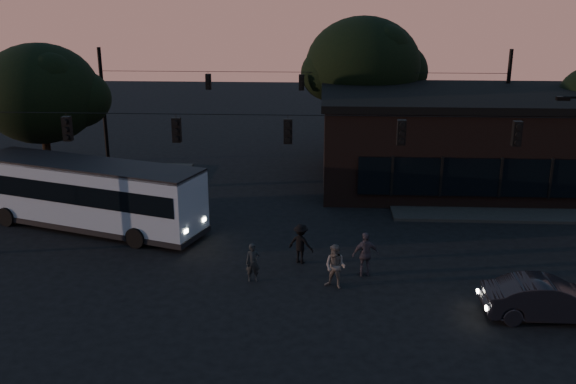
# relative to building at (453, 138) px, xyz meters

# --- Properties ---
(ground) EXTENTS (120.00, 120.00, 0.00)m
(ground) POSITION_rel_building_xyz_m (-9.00, -15.97, -2.71)
(ground) COLOR black
(ground) RESTS_ON ground
(sidewalk_far_right) EXTENTS (14.00, 10.00, 0.15)m
(sidewalk_far_right) POSITION_rel_building_xyz_m (3.00, -1.97, -2.63)
(sidewalk_far_right) COLOR black
(sidewalk_far_right) RESTS_ON ground
(sidewalk_far_left) EXTENTS (14.00, 10.00, 0.15)m
(sidewalk_far_left) POSITION_rel_building_xyz_m (-23.00, -1.97, -2.63)
(sidewalk_far_left) COLOR black
(sidewalk_far_left) RESTS_ON ground
(building) EXTENTS (15.40, 10.41, 5.40)m
(building) POSITION_rel_building_xyz_m (0.00, 0.00, 0.00)
(building) COLOR black
(building) RESTS_ON ground
(tree_behind) EXTENTS (7.60, 7.60, 9.43)m
(tree_behind) POSITION_rel_building_xyz_m (-5.00, 6.03, 3.48)
(tree_behind) COLOR black
(tree_behind) RESTS_ON ground
(tree_left) EXTENTS (6.40, 6.40, 8.30)m
(tree_left) POSITION_rel_building_xyz_m (-23.00, -2.97, 2.86)
(tree_left) COLOR black
(tree_left) RESTS_ON ground
(signal_rig_near) EXTENTS (26.24, 0.30, 7.50)m
(signal_rig_near) POSITION_rel_building_xyz_m (-9.00, -11.97, 1.74)
(signal_rig_near) COLOR black
(signal_rig_near) RESTS_ON ground
(signal_rig_far) EXTENTS (26.24, 0.30, 7.50)m
(signal_rig_far) POSITION_rel_building_xyz_m (-9.00, 4.03, 1.50)
(signal_rig_far) COLOR black
(signal_rig_far) RESTS_ON ground
(bus) EXTENTS (11.77, 6.27, 3.25)m
(bus) POSITION_rel_building_xyz_m (-18.64, -8.70, -0.88)
(bus) COLOR gray
(bus) RESTS_ON ground
(car) EXTENTS (4.38, 1.56, 1.44)m
(car) POSITION_rel_building_xyz_m (0.25, -16.62, -1.99)
(car) COLOR black
(car) RESTS_ON ground
(pedestrian_a) EXTENTS (0.63, 0.47, 1.55)m
(pedestrian_a) POSITION_rel_building_xyz_m (-10.25, -14.16, -1.93)
(pedestrian_a) COLOR black
(pedestrian_a) RESTS_ON ground
(pedestrian_b) EXTENTS (1.05, 0.95, 1.75)m
(pedestrian_b) POSITION_rel_building_xyz_m (-7.05, -14.59, -1.84)
(pedestrian_b) COLOR #4D4746
(pedestrian_b) RESTS_ON ground
(pedestrian_c) EXTENTS (1.14, 0.67, 1.82)m
(pedestrian_c) POSITION_rel_building_xyz_m (-5.84, -13.43, -1.80)
(pedestrian_c) COLOR #312C36
(pedestrian_c) RESTS_ON ground
(pedestrian_d) EXTENTS (1.27, 1.04, 1.71)m
(pedestrian_d) POSITION_rel_building_xyz_m (-8.45, -12.27, -1.85)
(pedestrian_d) COLOR black
(pedestrian_d) RESTS_ON ground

